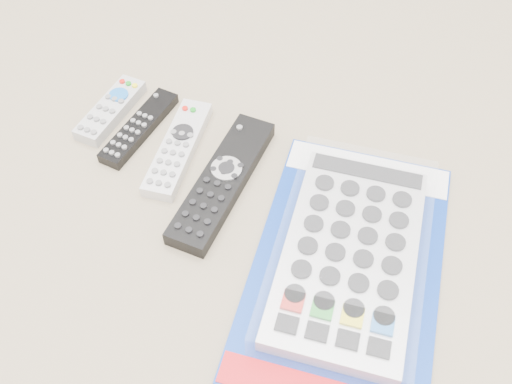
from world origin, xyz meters
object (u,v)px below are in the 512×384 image
at_px(remote_silver_dvd, 178,148).
at_px(jumbo_remote_packaged, 350,253).
at_px(remote_small_grey, 111,110).
at_px(remote_slim_black, 139,127).
at_px(remote_large_black, 223,181).

xyz_separation_m(remote_silver_dvd, jumbo_remote_packaged, (0.29, -0.07, 0.01)).
xyz_separation_m(remote_small_grey, remote_slim_black, (0.06, -0.01, -0.00)).
bearing_deg(remote_large_black, remote_small_grey, 164.64).
xyz_separation_m(remote_small_grey, remote_silver_dvd, (0.13, -0.02, -0.00)).
bearing_deg(remote_small_grey, remote_large_black, -14.07).
height_order(remote_silver_dvd, remote_large_black, remote_large_black).
bearing_deg(remote_large_black, remote_silver_dvd, 160.09).
distance_m(remote_large_black, jumbo_remote_packaged, 0.20).
bearing_deg(remote_silver_dvd, remote_small_grey, 158.96).
relative_size(remote_large_black, jumbo_remote_packaged, 0.58).
xyz_separation_m(remote_silver_dvd, remote_large_black, (0.09, -0.03, 0.00)).
xyz_separation_m(remote_small_grey, remote_large_black, (0.22, -0.05, 0.00)).
relative_size(remote_small_grey, jumbo_remote_packaged, 0.34).
relative_size(remote_silver_dvd, remote_large_black, 0.79).
distance_m(remote_small_grey, remote_silver_dvd, 0.14).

